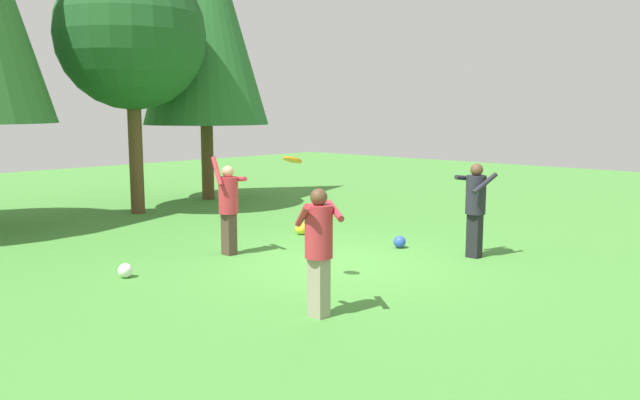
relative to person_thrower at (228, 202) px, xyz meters
The scene contains 10 objects.
ground_plane 2.25m from the person_thrower, 62.12° to the right, with size 40.00×40.00×0.00m, color #478C38.
person_thrower is the anchor object (origin of this frame).
person_catcher 3.74m from the person_thrower, 111.92° to the right, with size 0.69×0.70×1.58m.
person_bystander 4.24m from the person_thrower, 49.74° to the right, with size 0.66×0.62×1.62m.
frisbee 2.49m from the person_thrower, 105.67° to the right, with size 0.30×0.31×0.12m.
ball_blue 3.21m from the person_thrower, 36.88° to the right, with size 0.23×0.23×0.23m, color blue.
ball_white 2.22m from the person_thrower, behind, with size 0.22×0.22×0.22m, color white.
ball_yellow 2.32m from the person_thrower, ahead, with size 0.25×0.25×0.25m, color yellow.
tree_center 6.32m from the person_thrower, 75.61° to the left, with size 3.54×3.54×6.05m.
tree_right 8.36m from the person_thrower, 55.90° to the left, with size 3.46×3.46×8.26m.
Camera 1 is at (-7.84, -6.81, 2.51)m, focal length 35.74 mm.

